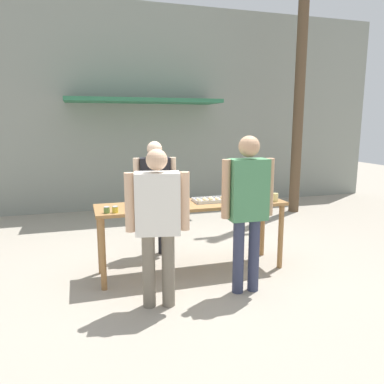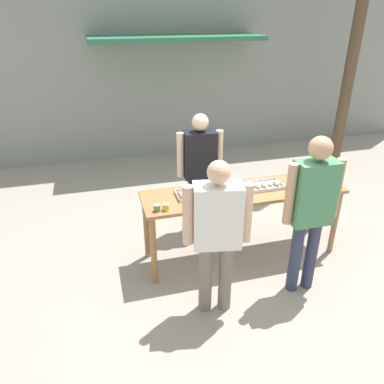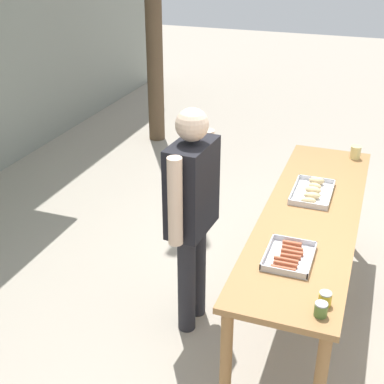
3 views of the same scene
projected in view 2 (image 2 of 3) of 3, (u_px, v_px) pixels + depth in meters
ground_plane at (240, 253)px, 4.93m from camera, size 24.00×24.00×0.00m
building_facade_back at (171, 44)px, 7.36m from camera, size 12.00×1.11×4.50m
serving_table at (243, 199)px, 4.57m from camera, size 2.48×0.66×0.92m
food_tray_sausages at (192, 195)px, 4.39m from camera, size 0.37×0.28×0.04m
food_tray_buns at (264, 185)px, 4.60m from camera, size 0.46×0.28×0.07m
condiment_jar_mustard at (157, 208)px, 4.06m from camera, size 0.07×0.07×0.08m
condiment_jar_ketchup at (166, 207)px, 4.07m from camera, size 0.07×0.07×0.08m
beer_cup at (334, 183)px, 4.58m from camera, size 0.09×0.09×0.11m
person_server_behind_table at (200, 164)px, 5.07m from camera, size 0.63×0.27×1.69m
person_customer_holding_hotdog at (217, 228)px, 3.61m from camera, size 0.66×0.33×1.70m
person_customer_with_cup at (312, 204)px, 3.86m from camera, size 0.62×0.25×1.82m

